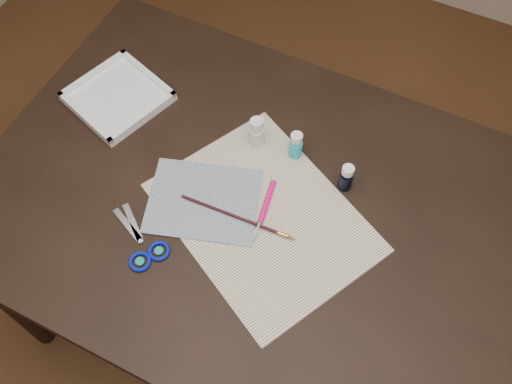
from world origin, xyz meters
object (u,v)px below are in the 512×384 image
at_px(paper, 263,217).
at_px(paint_bottle_navy, 346,177).
at_px(canvas, 203,201).
at_px(paint_bottle_cyan, 296,145).
at_px(scissors, 134,237).
at_px(paint_bottle_white, 257,132).
at_px(palette_tray, 118,96).

relative_size(paper, paint_bottle_navy, 6.17).
distance_m(canvas, paint_bottle_navy, 0.33).
xyz_separation_m(canvas, paint_bottle_cyan, (0.13, 0.21, 0.04)).
distance_m(paint_bottle_cyan, scissors, 0.43).
xyz_separation_m(paper, paint_bottle_white, (-0.10, 0.18, 0.04)).
xyz_separation_m(paint_bottle_white, paint_bottle_navy, (0.24, -0.02, -0.01)).
bearing_deg(paint_bottle_white, scissors, -110.09).
bearing_deg(scissors, paint_bottle_cyan, -98.01).
bearing_deg(canvas, paint_bottle_navy, 33.52).
relative_size(paper, paint_bottle_cyan, 6.04).
bearing_deg(canvas, scissors, -121.52).
height_order(paint_bottle_cyan, scissors, paint_bottle_cyan).
distance_m(paint_bottle_white, paint_bottle_cyan, 0.10).
relative_size(paint_bottle_navy, scissors, 0.40).
relative_size(canvas, paint_bottle_navy, 3.26).
distance_m(paint_bottle_white, paint_bottle_navy, 0.24).
relative_size(canvas, paint_bottle_white, 2.87).
bearing_deg(paint_bottle_cyan, scissors, -122.10).
height_order(paint_bottle_cyan, paint_bottle_navy, paint_bottle_cyan).
height_order(paint_bottle_white, paint_bottle_cyan, paint_bottle_white).
bearing_deg(paint_bottle_cyan, paint_bottle_white, -174.11).
distance_m(canvas, palette_tray, 0.38).
bearing_deg(paint_bottle_white, palette_tray, -174.67).
height_order(scissors, palette_tray, palette_tray).
height_order(canvas, paint_bottle_cyan, paint_bottle_cyan).
xyz_separation_m(canvas, paint_bottle_navy, (0.27, 0.18, 0.03)).
relative_size(paint_bottle_white, paint_bottle_navy, 1.14).
bearing_deg(paint_bottle_cyan, paint_bottle_navy, -12.06).
bearing_deg(paint_bottle_cyan, paper, -88.09).
relative_size(paper, scissors, 2.50).
height_order(paper, paint_bottle_navy, paint_bottle_navy).
xyz_separation_m(paper, palette_tray, (-0.48, 0.14, 0.01)).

